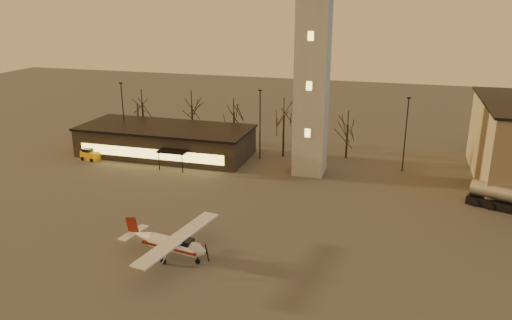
# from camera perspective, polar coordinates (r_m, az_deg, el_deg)

# --- Properties ---
(ground) EXTENTS (220.00, 220.00, 0.00)m
(ground) POSITION_cam_1_polar(r_m,az_deg,el_deg) (41.03, -1.92, -14.93)
(ground) COLOR #464341
(ground) RESTS_ON ground
(control_tower) EXTENTS (6.80, 6.80, 32.60)m
(control_tower) POSITION_cam_1_polar(r_m,az_deg,el_deg) (63.88, 6.56, 12.52)
(control_tower) COLOR #A2A19A
(control_tower) RESTS_ON ground
(terminal) EXTENTS (25.40, 12.20, 4.30)m
(terminal) POSITION_cam_1_polar(r_m,az_deg,el_deg) (75.29, -10.28, 2.19)
(terminal) COLOR black
(terminal) RESTS_ON ground
(light_poles) EXTENTS (58.50, 12.25, 10.14)m
(light_poles) POSITION_cam_1_polar(r_m,az_deg,el_deg) (66.68, 6.80, 3.20)
(light_poles) COLOR black
(light_poles) RESTS_ON ground
(tree_row) EXTENTS (37.20, 9.20, 8.80)m
(tree_row) POSITION_cam_1_polar(r_m,az_deg,el_deg) (77.67, -2.56, 5.82)
(tree_row) COLOR black
(tree_row) RESTS_ON ground
(cessna_rear) EXTENTS (9.24, 11.64, 3.20)m
(cessna_rear) POSITION_cam_1_polar(r_m,az_deg,el_deg) (45.79, -9.17, -9.84)
(cessna_rear) COLOR silver
(cessna_rear) RESTS_ON ground
(fuel_truck) EXTENTS (7.74, 4.67, 2.77)m
(fuel_truck) POSITION_cam_1_polar(r_m,az_deg,el_deg) (61.66, 26.45, -4.09)
(fuel_truck) COLOR black
(fuel_truck) RESTS_ON ground
(service_cart) EXTENTS (2.86, 2.10, 1.67)m
(service_cart) POSITION_cam_1_polar(r_m,az_deg,el_deg) (76.00, -18.44, 0.49)
(service_cart) COLOR orange
(service_cart) RESTS_ON ground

